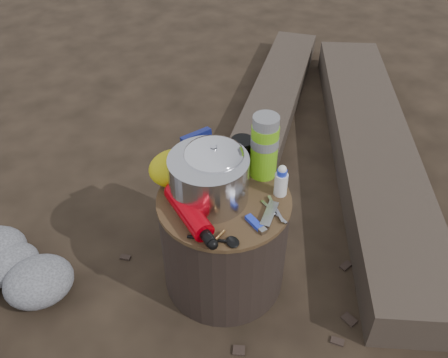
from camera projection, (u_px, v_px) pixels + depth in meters
name	position (u px, v px, depth m)	size (l,w,h in m)	color
ground	(224.00, 277.00, 1.80)	(60.00, 60.00, 0.00)	black
stump	(224.00, 241.00, 1.67)	(0.43, 0.43, 0.40)	black
log_main	(372.00, 150.00, 2.26)	(0.33, 1.95, 0.16)	#382E26
log_small	(277.00, 91.00, 2.72)	(0.25, 1.34, 0.11)	#382E26
foil_windscreen	(209.00, 178.00, 1.50)	(0.25, 0.25, 0.15)	#B8B8BF
camping_pot	(214.00, 169.00, 1.51)	(0.18, 0.18, 0.18)	white
fuel_bottle	(189.00, 212.00, 1.45)	(0.07, 0.27, 0.07)	#BA010C
thermos	(264.00, 147.00, 1.57)	(0.09, 0.09, 0.22)	#6FBD18
travel_mug	(242.00, 153.00, 1.63)	(0.07, 0.07, 0.11)	black
stuff_sack	(174.00, 168.00, 1.57)	(0.17, 0.14, 0.12)	gold
food_pouch	(198.00, 151.00, 1.62)	(0.11, 0.02, 0.14)	navy
lighter	(254.00, 222.00, 1.45)	(0.02, 0.08, 0.02)	blue
multitool	(269.00, 215.00, 1.48)	(0.03, 0.11, 0.02)	#9F9FA3
pot_grabber	(274.00, 211.00, 1.49)	(0.03, 0.12, 0.01)	#9F9FA3
spork	(209.00, 239.00, 1.40)	(0.03, 0.15, 0.01)	black
squeeze_bottle	(281.00, 182.00, 1.53)	(0.04, 0.04, 0.10)	white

